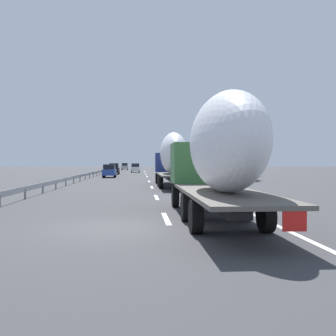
{
  "coord_description": "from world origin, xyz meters",
  "views": [
    {
      "loc": [
        -12.59,
        -0.8,
        2.19
      ],
      "look_at": [
        17.41,
        -3.01,
        1.71
      ],
      "focal_mm": 40.47,
      "sensor_mm": 36.0,
      "label": 1
    }
  ],
  "objects_px": {
    "truck_trailing": "(218,153)",
    "car_white_van": "(135,168)",
    "car_blue_sedan": "(109,171)",
    "road_sign": "(181,163)",
    "truck_lead": "(172,157)",
    "car_black_suv": "(114,169)",
    "car_silver_hatch": "(125,166)"
  },
  "relations": [
    {
      "from": "car_black_suv",
      "to": "road_sign",
      "type": "bearing_deg",
      "value": -140.5
    },
    {
      "from": "car_silver_hatch",
      "to": "road_sign",
      "type": "xyz_separation_m",
      "value": [
        -50.28,
        -10.16,
        1.15
      ]
    },
    {
      "from": "car_black_suv",
      "to": "car_silver_hatch",
      "type": "xyz_separation_m",
      "value": [
        37.52,
        -0.36,
        -0.03
      ]
    },
    {
      "from": "car_blue_sedan",
      "to": "car_black_suv",
      "type": "xyz_separation_m",
      "value": [
        13.72,
        0.27,
        0.04
      ]
    },
    {
      "from": "truck_trailing",
      "to": "car_black_suv",
      "type": "height_order",
      "value": "truck_trailing"
    },
    {
      "from": "truck_lead",
      "to": "road_sign",
      "type": "bearing_deg",
      "value": -8.13
    },
    {
      "from": "car_white_van",
      "to": "car_silver_hatch",
      "type": "bearing_deg",
      "value": 7.52
    },
    {
      "from": "car_blue_sedan",
      "to": "road_sign",
      "type": "distance_m",
      "value": 10.36
    },
    {
      "from": "car_white_van",
      "to": "road_sign",
      "type": "xyz_separation_m",
      "value": [
        -25.78,
        -6.92,
        1.15
      ]
    },
    {
      "from": "truck_trailing",
      "to": "road_sign",
      "type": "xyz_separation_m",
      "value": [
        41.35,
        -3.1,
        -0.41
      ]
    },
    {
      "from": "car_white_van",
      "to": "truck_lead",
      "type": "bearing_deg",
      "value": -175.39
    },
    {
      "from": "truck_lead",
      "to": "car_blue_sedan",
      "type": "xyz_separation_m",
      "value": [
        20.73,
        7.15,
        -1.67
      ]
    },
    {
      "from": "car_blue_sedan",
      "to": "car_silver_hatch",
      "type": "xyz_separation_m",
      "value": [
        51.24,
        -0.09,
        0.01
      ]
    },
    {
      "from": "road_sign",
      "to": "car_silver_hatch",
      "type": "bearing_deg",
      "value": 11.42
    },
    {
      "from": "car_black_suv",
      "to": "road_sign",
      "type": "height_order",
      "value": "road_sign"
    },
    {
      "from": "car_black_suv",
      "to": "car_white_van",
      "type": "height_order",
      "value": "car_black_suv"
    },
    {
      "from": "truck_lead",
      "to": "car_blue_sedan",
      "type": "relative_size",
      "value": 3.5
    },
    {
      "from": "truck_lead",
      "to": "car_white_van",
      "type": "relative_size",
      "value": 3.15
    },
    {
      "from": "truck_lead",
      "to": "car_blue_sedan",
      "type": "bearing_deg",
      "value": 19.02
    },
    {
      "from": "car_blue_sedan",
      "to": "car_white_van",
      "type": "bearing_deg",
      "value": -7.08
    },
    {
      "from": "truck_trailing",
      "to": "car_white_van",
      "type": "bearing_deg",
      "value": 3.26
    },
    {
      "from": "truck_trailing",
      "to": "car_blue_sedan",
      "type": "distance_m",
      "value": 41.04
    },
    {
      "from": "car_silver_hatch",
      "to": "car_white_van",
      "type": "xyz_separation_m",
      "value": [
        -24.5,
        -3.24,
        0.0
      ]
    },
    {
      "from": "car_silver_hatch",
      "to": "car_blue_sedan",
      "type": "bearing_deg",
      "value": 179.9
    },
    {
      "from": "truck_trailing",
      "to": "car_white_van",
      "type": "xyz_separation_m",
      "value": [
        67.12,
        3.83,
        -1.56
      ]
    },
    {
      "from": "car_black_suv",
      "to": "car_white_van",
      "type": "distance_m",
      "value": 13.51
    },
    {
      "from": "truck_lead",
      "to": "car_black_suv",
      "type": "bearing_deg",
      "value": 12.15
    },
    {
      "from": "car_blue_sedan",
      "to": "car_white_van",
      "type": "distance_m",
      "value": 26.94
    },
    {
      "from": "car_blue_sedan",
      "to": "road_sign",
      "type": "height_order",
      "value": "road_sign"
    },
    {
      "from": "truck_trailing",
      "to": "car_black_suv",
      "type": "xyz_separation_m",
      "value": [
        54.1,
        7.42,
        -1.53
      ]
    },
    {
      "from": "truck_lead",
      "to": "truck_trailing",
      "type": "xyz_separation_m",
      "value": [
        -19.65,
        -0.0,
        -0.1
      ]
    },
    {
      "from": "truck_trailing",
      "to": "car_silver_hatch",
      "type": "height_order",
      "value": "truck_trailing"
    }
  ]
}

